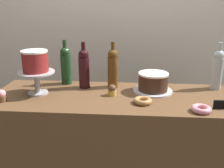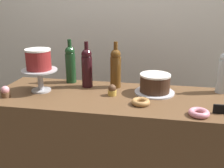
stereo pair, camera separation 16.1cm
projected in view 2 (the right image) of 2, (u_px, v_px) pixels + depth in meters
The scene contains 15 objects.
back_wall at pixel (129, 27), 2.33m from camera, with size 6.00×0.05×2.60m.
display_counter at pixel (112, 158), 1.78m from camera, with size 1.58×0.58×0.94m.
cake_stand_pedestal at pixel (40, 76), 1.69m from camera, with size 0.24×0.24×0.15m.
white_layer_cake at pixel (38, 59), 1.65m from camera, with size 0.17×0.17×0.14m.
silver_serving_platter at pixel (154, 92), 1.69m from camera, with size 0.27×0.27×0.01m.
chocolate_round_cake at pixel (155, 83), 1.67m from camera, with size 0.20×0.20×0.12m.
wine_bottle_amber at pixel (116, 68), 1.76m from camera, with size 0.08×0.08×0.33m.
wine_bottle_clear at pixel (224, 72), 1.65m from camera, with size 0.08×0.08×0.33m.
wine_bottle_green at pixel (71, 64), 1.87m from camera, with size 0.08×0.08×0.33m.
wine_bottle_dark_red at pixel (87, 67), 1.77m from camera, with size 0.08×0.08×0.33m.
cupcake_strawberry at pixel (5, 92), 1.60m from camera, with size 0.06×0.06×0.07m.
cupcake_chocolate at pixel (112, 90), 1.63m from camera, with size 0.06×0.06×0.07m.
donut_maple at pixel (141, 102), 1.49m from camera, with size 0.11×0.11×0.03m.
donut_pink at pixel (199, 113), 1.35m from camera, with size 0.11×0.11×0.03m.
price_sign_chalkboard at pixel (220, 109), 1.37m from camera, with size 0.07×0.01×0.05m.
Camera 2 is at (0.28, -1.51, 1.53)m, focal length 40.27 mm.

